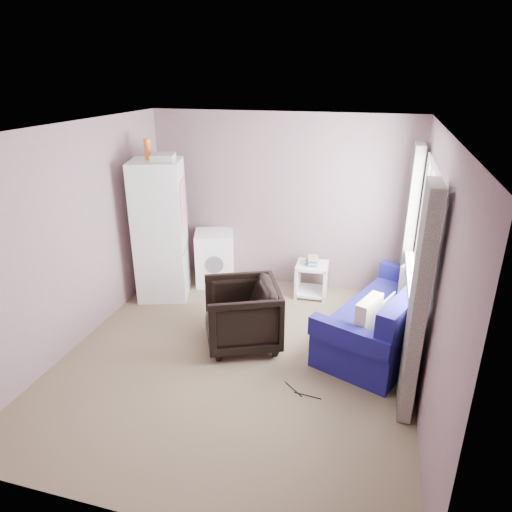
{
  "coord_description": "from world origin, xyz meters",
  "views": [
    {
      "loc": [
        1.35,
        -4.13,
        2.99
      ],
      "look_at": [
        0.05,
        0.6,
        1.0
      ],
      "focal_mm": 32.0,
      "sensor_mm": 36.0,
      "label": 1
    }
  ],
  "objects": [
    {
      "name": "side_table",
      "position": [
        0.55,
        1.76,
        0.28
      ],
      "size": [
        0.45,
        0.45,
        0.59
      ],
      "rotation": [
        0.0,
        0.0,
        0.05
      ],
      "color": "white",
      "rests_on": "ground"
    },
    {
      "name": "washing_machine",
      "position": [
        -0.93,
        1.81,
        0.41
      ],
      "size": [
        0.71,
        0.71,
        0.79
      ],
      "rotation": [
        0.0,
        0.0,
        0.33
      ],
      "color": "white",
      "rests_on": "ground"
    },
    {
      "name": "fridge",
      "position": [
        -1.48,
        1.23,
        0.98
      ],
      "size": [
        0.83,
        0.82,
        2.19
      ],
      "rotation": [
        0.0,
        0.0,
        0.3
      ],
      "color": "white",
      "rests_on": "ground"
    },
    {
      "name": "window_dressing",
      "position": [
        1.78,
        0.7,
        1.11
      ],
      "size": [
        0.17,
        2.62,
        2.18
      ],
      "color": "white",
      "rests_on": "ground"
    },
    {
      "name": "floor_cables",
      "position": [
        0.8,
        -0.43,
        0.01
      ],
      "size": [
        0.4,
        0.19,
        0.01
      ],
      "rotation": [
        0.0,
        0.0,
        -0.37
      ],
      "color": "black",
      "rests_on": "ground"
    },
    {
      "name": "room",
      "position": [
        0.02,
        0.01,
        1.25
      ],
      "size": [
        3.84,
        4.24,
        2.54
      ],
      "color": "#826E55",
      "rests_on": "ground"
    },
    {
      "name": "armchair",
      "position": [
        -0.03,
        0.29,
        0.42
      ],
      "size": [
        1.03,
        1.06,
        0.84
      ],
      "primitive_type": "imported",
      "rotation": [
        0.0,
        0.0,
        -1.15
      ],
      "color": "black",
      "rests_on": "ground"
    },
    {
      "name": "sofa",
      "position": [
        1.61,
        0.73,
        0.32
      ],
      "size": [
        1.56,
        2.15,
        0.88
      ],
      "rotation": [
        0.0,
        0.0,
        -0.38
      ],
      "color": "navy",
      "rests_on": "ground"
    }
  ]
}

